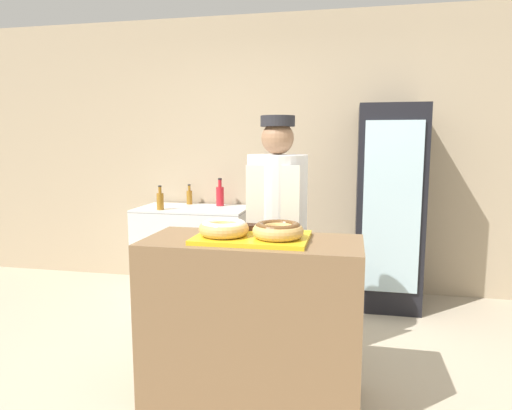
{
  "coord_description": "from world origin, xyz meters",
  "views": [
    {
      "loc": [
        0.53,
        -2.41,
        1.48
      ],
      "look_at": [
        0.0,
        0.1,
        1.12
      ],
      "focal_mm": 32.0,
      "sensor_mm": 36.0,
      "label": 1
    }
  ],
  "objects_px": {
    "donut_chocolate_glaze": "(278,230)",
    "chest_freezer": "(193,249)",
    "brownie_back_left": "(250,227)",
    "bottle_amber": "(160,200)",
    "donut_light_glaze": "(224,227)",
    "baker_person": "(277,234)",
    "serving_tray": "(252,237)",
    "beverage_fridge": "(389,207)",
    "brownie_back_right": "(266,228)",
    "bottle_amber_b": "(189,197)",
    "bottle_red": "(220,195)"
  },
  "relations": [
    {
      "from": "donut_chocolate_glaze",
      "to": "chest_freezer",
      "type": "xyz_separation_m",
      "value": [
        -1.13,
        1.81,
        -0.59
      ]
    },
    {
      "from": "brownie_back_left",
      "to": "bottle_amber",
      "type": "bearing_deg",
      "value": 129.85
    },
    {
      "from": "donut_light_glaze",
      "to": "baker_person",
      "type": "xyz_separation_m",
      "value": [
        0.2,
        0.61,
        -0.15
      ]
    },
    {
      "from": "serving_tray",
      "to": "beverage_fridge",
      "type": "xyz_separation_m",
      "value": [
        0.86,
        1.76,
        -0.05
      ]
    },
    {
      "from": "brownie_back_right",
      "to": "chest_freezer",
      "type": "xyz_separation_m",
      "value": [
        -1.03,
        1.61,
        -0.56
      ]
    },
    {
      "from": "brownie_back_right",
      "to": "bottle_amber",
      "type": "bearing_deg",
      "value": 132.14
    },
    {
      "from": "chest_freezer",
      "to": "bottle_amber_b",
      "type": "distance_m",
      "value": 0.55
    },
    {
      "from": "beverage_fridge",
      "to": "serving_tray",
      "type": "bearing_deg",
      "value": -116.04
    },
    {
      "from": "brownie_back_left",
      "to": "brownie_back_right",
      "type": "relative_size",
      "value": 1.0
    },
    {
      "from": "brownie_back_right",
      "to": "bottle_amber",
      "type": "distance_m",
      "value": 1.92
    },
    {
      "from": "beverage_fridge",
      "to": "bottle_red",
      "type": "height_order",
      "value": "beverage_fridge"
    },
    {
      "from": "bottle_amber",
      "to": "brownie_back_right",
      "type": "bearing_deg",
      "value": -47.86
    },
    {
      "from": "baker_person",
      "to": "donut_light_glaze",
      "type": "bearing_deg",
      "value": -108.01
    },
    {
      "from": "chest_freezer",
      "to": "bottle_red",
      "type": "xyz_separation_m",
      "value": [
        0.23,
        0.18,
        0.52
      ]
    },
    {
      "from": "brownie_back_right",
      "to": "baker_person",
      "type": "distance_m",
      "value": 0.43
    },
    {
      "from": "baker_person",
      "to": "chest_freezer",
      "type": "relative_size",
      "value": 1.53
    },
    {
      "from": "donut_chocolate_glaze",
      "to": "chest_freezer",
      "type": "bearing_deg",
      "value": 122.08
    },
    {
      "from": "serving_tray",
      "to": "chest_freezer",
      "type": "bearing_deg",
      "value": 119.11
    },
    {
      "from": "donut_light_glaze",
      "to": "brownie_back_left",
      "type": "height_order",
      "value": "donut_light_glaze"
    },
    {
      "from": "donut_light_glaze",
      "to": "chest_freezer",
      "type": "xyz_separation_m",
      "value": [
        -0.83,
        1.81,
        -0.59
      ]
    },
    {
      "from": "bottle_amber",
      "to": "baker_person",
      "type": "bearing_deg",
      "value": -38.32
    },
    {
      "from": "beverage_fridge",
      "to": "bottle_amber",
      "type": "xyz_separation_m",
      "value": [
        -2.1,
        -0.18,
        0.03
      ]
    },
    {
      "from": "donut_chocolate_glaze",
      "to": "baker_person",
      "type": "height_order",
      "value": "baker_person"
    },
    {
      "from": "donut_light_glaze",
      "to": "chest_freezer",
      "type": "height_order",
      "value": "donut_light_glaze"
    },
    {
      "from": "brownie_back_right",
      "to": "beverage_fridge",
      "type": "xyz_separation_m",
      "value": [
        0.81,
        1.6,
        -0.08
      ]
    },
    {
      "from": "beverage_fridge",
      "to": "baker_person",
      "type": "bearing_deg",
      "value": -124.21
    },
    {
      "from": "serving_tray",
      "to": "donut_chocolate_glaze",
      "type": "distance_m",
      "value": 0.17
    },
    {
      "from": "baker_person",
      "to": "beverage_fridge",
      "type": "xyz_separation_m",
      "value": [
        0.81,
        1.2,
        0.04
      ]
    },
    {
      "from": "baker_person",
      "to": "donut_chocolate_glaze",
      "type": "bearing_deg",
      "value": -80.24
    },
    {
      "from": "donut_chocolate_glaze",
      "to": "bottle_red",
      "type": "bearing_deg",
      "value": 114.52
    },
    {
      "from": "serving_tray",
      "to": "donut_chocolate_glaze",
      "type": "height_order",
      "value": "donut_chocolate_glaze"
    },
    {
      "from": "bottle_amber",
      "to": "bottle_amber_b",
      "type": "distance_m",
      "value": 0.44
    },
    {
      "from": "baker_person",
      "to": "chest_freezer",
      "type": "height_order",
      "value": "baker_person"
    },
    {
      "from": "chest_freezer",
      "to": "serving_tray",
      "type": "bearing_deg",
      "value": -60.89
    },
    {
      "from": "serving_tray",
      "to": "baker_person",
      "type": "height_order",
      "value": "baker_person"
    },
    {
      "from": "donut_light_glaze",
      "to": "brownie_back_right",
      "type": "bearing_deg",
      "value": 44.51
    },
    {
      "from": "beverage_fridge",
      "to": "bottle_red",
      "type": "bearing_deg",
      "value": 173.34
    },
    {
      "from": "baker_person",
      "to": "bottle_red",
      "type": "distance_m",
      "value": 1.6
    },
    {
      "from": "serving_tray",
      "to": "donut_light_glaze",
      "type": "xyz_separation_m",
      "value": [
        -0.15,
        -0.04,
        0.06
      ]
    },
    {
      "from": "bottle_amber",
      "to": "chest_freezer",
      "type": "bearing_deg",
      "value": 36.63
    },
    {
      "from": "donut_chocolate_glaze",
      "to": "bottle_amber_b",
      "type": "distance_m",
      "value": 2.39
    },
    {
      "from": "donut_chocolate_glaze",
      "to": "bottle_red",
      "type": "height_order",
      "value": "bottle_red"
    },
    {
      "from": "donut_light_glaze",
      "to": "bottle_amber_b",
      "type": "distance_m",
      "value": 2.25
    },
    {
      "from": "brownie_back_left",
      "to": "bottle_amber",
      "type": "distance_m",
      "value": 1.85
    },
    {
      "from": "donut_chocolate_glaze",
      "to": "bottle_red",
      "type": "xyz_separation_m",
      "value": [
        -0.91,
        1.99,
        -0.07
      ]
    },
    {
      "from": "donut_chocolate_glaze",
      "to": "bottle_amber_b",
      "type": "xyz_separation_m",
      "value": [
        -1.25,
        2.04,
        -0.1
      ]
    },
    {
      "from": "bottle_amber",
      "to": "bottle_red",
      "type": "height_order",
      "value": "bottle_red"
    },
    {
      "from": "brownie_back_left",
      "to": "beverage_fridge",
      "type": "bearing_deg",
      "value": 60.45
    },
    {
      "from": "serving_tray",
      "to": "donut_light_glaze",
      "type": "relative_size",
      "value": 2.24
    },
    {
      "from": "serving_tray",
      "to": "bottle_amber",
      "type": "distance_m",
      "value": 2.0
    }
  ]
}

